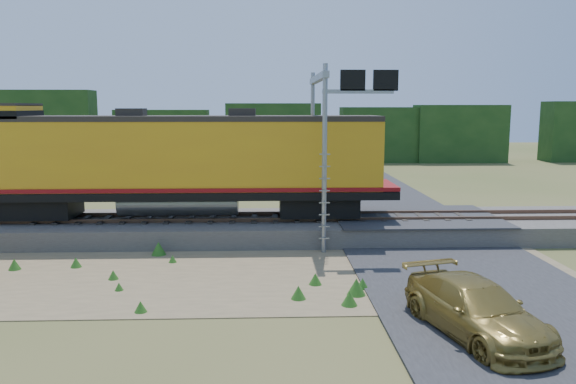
{
  "coord_description": "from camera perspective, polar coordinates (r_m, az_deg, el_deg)",
  "views": [
    {
      "loc": [
        0.56,
        -17.71,
        5.54
      ],
      "look_at": [
        1.34,
        3.0,
        2.4
      ],
      "focal_mm": 35.0,
      "sensor_mm": 36.0,
      "label": 1
    }
  ],
  "objects": [
    {
      "name": "ground",
      "position": [
        18.57,
        -3.82,
        -8.77
      ],
      "size": [
        140.0,
        140.0,
        0.0
      ],
      "primitive_type": "plane",
      "color": "#475123",
      "rests_on": "ground"
    },
    {
      "name": "ballast",
      "position": [
        24.27,
        -3.43,
        -3.63
      ],
      "size": [
        70.0,
        5.0,
        0.8
      ],
      "primitive_type": "cube",
      "color": "slate",
      "rests_on": "ground"
    },
    {
      "name": "rails",
      "position": [
        24.17,
        -3.44,
        -2.52
      ],
      "size": [
        70.0,
        1.54,
        0.16
      ],
      "color": "brown",
      "rests_on": "ballast"
    },
    {
      "name": "dirt_shoulder",
      "position": [
        19.2,
        -9.82,
        -8.24
      ],
      "size": [
        26.0,
        8.0,
        0.03
      ],
      "primitive_type": "cube",
      "color": "#8C7754",
      "rests_on": "ground"
    },
    {
      "name": "road",
      "position": [
        20.29,
        16.59,
        -7.34
      ],
      "size": [
        7.0,
        66.0,
        0.86
      ],
      "color": "#38383A",
      "rests_on": "ground"
    },
    {
      "name": "tree_line_north",
      "position": [
        55.77,
        -2.73,
        6.07
      ],
      "size": [
        130.0,
        3.0,
        6.5
      ],
      "color": "#183914",
      "rests_on": "ground"
    },
    {
      "name": "weed_clumps",
      "position": [
        19.09,
        -14.49,
        -8.54
      ],
      "size": [
        15.0,
        6.2,
        0.56
      ],
      "primitive_type": null,
      "color": "#2B621C",
      "rests_on": "ground"
    },
    {
      "name": "locomotive",
      "position": [
        24.16,
        -11.79,
        3.11
      ],
      "size": [
        18.37,
        2.8,
        4.74
      ],
      "color": "black",
      "rests_on": "rails"
    },
    {
      "name": "signal_gantry",
      "position": [
        23.18,
        4.13,
        8.11
      ],
      "size": [
        2.83,
        6.2,
        7.13
      ],
      "color": "gray",
      "rests_on": "ground"
    },
    {
      "name": "car",
      "position": [
        14.69,
        18.53,
        -11.21
      ],
      "size": [
        2.99,
        4.95,
        1.34
      ],
      "primitive_type": "imported",
      "rotation": [
        0.0,
        0.0,
        0.26
      ],
      "color": "olive",
      "rests_on": "ground"
    }
  ]
}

